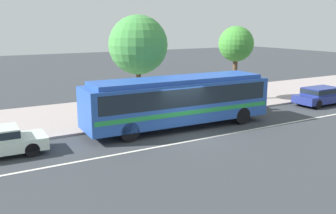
{
  "coord_description": "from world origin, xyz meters",
  "views": [
    {
      "loc": [
        -10.35,
        -15.74,
        5.71
      ],
      "look_at": [
        -0.28,
        1.49,
        1.3
      ],
      "focal_mm": 40.12,
      "sensor_mm": 36.0,
      "label": 1
    }
  ],
  "objects_px": {
    "sedan_far_ahead": "(322,95)",
    "street_tree_mid_block": "(236,45)",
    "pedestrian_walking_along_curb": "(158,102)",
    "transit_bus": "(179,99)",
    "bus_stop_sign": "(234,87)",
    "street_tree_near_stop": "(138,45)",
    "pedestrian_waiting_near_sign": "(187,95)"
  },
  "relations": [
    {
      "from": "sedan_far_ahead",
      "to": "street_tree_mid_block",
      "type": "bearing_deg",
      "value": 135.79
    },
    {
      "from": "sedan_far_ahead",
      "to": "pedestrian_walking_along_curb",
      "type": "relative_size",
      "value": 2.51
    },
    {
      "from": "transit_bus",
      "to": "street_tree_mid_block",
      "type": "relative_size",
      "value": 1.97
    },
    {
      "from": "pedestrian_walking_along_curb",
      "to": "bus_stop_sign",
      "type": "bearing_deg",
      "value": -2.69
    },
    {
      "from": "sedan_far_ahead",
      "to": "street_tree_near_stop",
      "type": "xyz_separation_m",
      "value": [
        -12.53,
        4.32,
        3.7
      ]
    },
    {
      "from": "bus_stop_sign",
      "to": "street_tree_mid_block",
      "type": "relative_size",
      "value": 0.42
    },
    {
      "from": "sedan_far_ahead",
      "to": "pedestrian_walking_along_curb",
      "type": "distance_m",
      "value": 12.58
    },
    {
      "from": "pedestrian_walking_along_curb",
      "to": "street_tree_near_stop",
      "type": "relative_size",
      "value": 0.28
    },
    {
      "from": "street_tree_near_stop",
      "to": "street_tree_mid_block",
      "type": "height_order",
      "value": "street_tree_near_stop"
    },
    {
      "from": "sedan_far_ahead",
      "to": "street_tree_mid_block",
      "type": "distance_m",
      "value": 7.17
    },
    {
      "from": "transit_bus",
      "to": "pedestrian_walking_along_curb",
      "type": "xyz_separation_m",
      "value": [
        -0.26,
        1.92,
        -0.5
      ]
    },
    {
      "from": "pedestrian_waiting_near_sign",
      "to": "bus_stop_sign",
      "type": "height_order",
      "value": "bus_stop_sign"
    },
    {
      "from": "bus_stop_sign",
      "to": "pedestrian_waiting_near_sign",
      "type": "bearing_deg",
      "value": 152.17
    },
    {
      "from": "transit_bus",
      "to": "pedestrian_walking_along_curb",
      "type": "bearing_deg",
      "value": 97.82
    },
    {
      "from": "sedan_far_ahead",
      "to": "bus_stop_sign",
      "type": "xyz_separation_m",
      "value": [
        -6.82,
        1.67,
        0.89
      ]
    },
    {
      "from": "sedan_far_ahead",
      "to": "pedestrian_walking_along_curb",
      "type": "bearing_deg",
      "value": 171.14
    },
    {
      "from": "pedestrian_walking_along_curb",
      "to": "street_tree_near_stop",
      "type": "bearing_deg",
      "value": 92.6
    },
    {
      "from": "transit_bus",
      "to": "sedan_far_ahead",
      "type": "relative_size",
      "value": 2.46
    },
    {
      "from": "pedestrian_walking_along_curb",
      "to": "street_tree_near_stop",
      "type": "height_order",
      "value": "street_tree_near_stop"
    },
    {
      "from": "transit_bus",
      "to": "street_tree_mid_block",
      "type": "xyz_separation_m",
      "value": [
        7.68,
        4.34,
        2.58
      ]
    },
    {
      "from": "bus_stop_sign",
      "to": "street_tree_near_stop",
      "type": "xyz_separation_m",
      "value": [
        -5.71,
        2.65,
        2.81
      ]
    },
    {
      "from": "sedan_far_ahead",
      "to": "bus_stop_sign",
      "type": "height_order",
      "value": "bus_stop_sign"
    },
    {
      "from": "transit_bus",
      "to": "pedestrian_waiting_near_sign",
      "type": "xyz_separation_m",
      "value": [
        2.57,
        3.12,
        -0.52
      ]
    },
    {
      "from": "street_tree_near_stop",
      "to": "street_tree_mid_block",
      "type": "distance_m",
      "value": 8.06
    },
    {
      "from": "pedestrian_walking_along_curb",
      "to": "street_tree_mid_block",
      "type": "relative_size",
      "value": 0.32
    },
    {
      "from": "transit_bus",
      "to": "pedestrian_waiting_near_sign",
      "type": "height_order",
      "value": "transit_bus"
    },
    {
      "from": "sedan_far_ahead",
      "to": "transit_bus",
      "type": "bearing_deg",
      "value": 179.94
    },
    {
      "from": "transit_bus",
      "to": "street_tree_near_stop",
      "type": "height_order",
      "value": "street_tree_near_stop"
    },
    {
      "from": "transit_bus",
      "to": "sedan_far_ahead",
      "type": "xyz_separation_m",
      "value": [
        12.16,
        -0.01,
        -0.93
      ]
    },
    {
      "from": "bus_stop_sign",
      "to": "street_tree_mid_block",
      "type": "distance_m",
      "value": 4.43
    },
    {
      "from": "pedestrian_walking_along_curb",
      "to": "street_tree_near_stop",
      "type": "xyz_separation_m",
      "value": [
        -0.11,
        2.38,
        3.27
      ]
    },
    {
      "from": "transit_bus",
      "to": "street_tree_near_stop",
      "type": "xyz_separation_m",
      "value": [
        -0.37,
        4.31,
        2.77
      ]
    }
  ]
}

